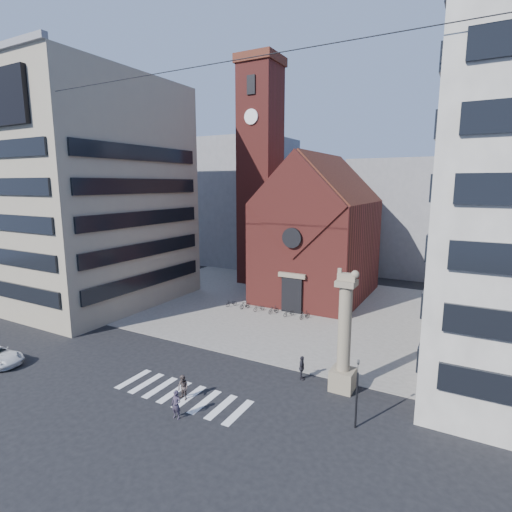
# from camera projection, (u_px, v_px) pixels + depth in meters

# --- Properties ---
(ground) EXTENTS (120.00, 120.00, 0.00)m
(ground) POSITION_uv_depth(u_px,v_px,m) (202.00, 375.00, 30.23)
(ground) COLOR black
(ground) RESTS_ON ground
(piazza) EXTENTS (46.00, 30.00, 0.05)m
(piazza) POSITION_uv_depth(u_px,v_px,m) (299.00, 307.00, 46.60)
(piazza) COLOR gray
(piazza) RESTS_ON ground
(zebra_crossing) EXTENTS (10.20, 3.20, 0.01)m
(zebra_crossing) POSITION_uv_depth(u_px,v_px,m) (182.00, 394.00, 27.38)
(zebra_crossing) COLOR white
(zebra_crossing) RESTS_ON ground
(church) EXTENTS (12.00, 16.65, 18.00)m
(church) POSITION_uv_depth(u_px,v_px,m) (319.00, 234.00, 50.38)
(church) COLOR maroon
(church) RESTS_ON ground
(campanile) EXTENTS (5.50, 5.50, 31.20)m
(campanile) POSITION_uv_depth(u_px,v_px,m) (260.00, 173.00, 56.29)
(campanile) COLOR maroon
(campanile) RESTS_ON ground
(building_left) EXTENTS (18.00, 20.00, 26.00)m
(building_left) POSITION_uv_depth(u_px,v_px,m) (87.00, 194.00, 47.92)
(building_left) COLOR gray
(building_left) RESTS_ON ground
(bg_block_left) EXTENTS (16.00, 14.00, 22.00)m
(bg_block_left) POSITION_uv_depth(u_px,v_px,m) (243.00, 202.00, 72.23)
(bg_block_left) COLOR gray
(bg_block_left) RESTS_ON ground
(bg_block_mid) EXTENTS (14.00, 12.00, 18.00)m
(bg_block_mid) POSITION_uv_depth(u_px,v_px,m) (397.00, 217.00, 64.56)
(bg_block_mid) COLOR gray
(bg_block_mid) RESTS_ON ground
(lion_column) EXTENTS (1.63, 1.60, 8.68)m
(lion_column) POSITION_uv_depth(u_px,v_px,m) (344.00, 343.00, 27.45)
(lion_column) COLOR gray
(lion_column) RESTS_ON ground
(traffic_light) EXTENTS (0.13, 0.16, 4.30)m
(traffic_light) POSITION_uv_depth(u_px,v_px,m) (357.00, 392.00, 23.27)
(traffic_light) COLOR black
(traffic_light) RESTS_ON ground
(pedestrian_0) EXTENTS (0.69, 0.47, 1.81)m
(pedestrian_0) POSITION_uv_depth(u_px,v_px,m) (176.00, 405.00, 24.46)
(pedestrian_0) COLOR #362E40
(pedestrian_0) RESTS_ON ground
(pedestrian_1) EXTENTS (0.92, 0.76, 1.70)m
(pedestrian_1) POSITION_uv_depth(u_px,v_px,m) (183.00, 388.00, 26.61)
(pedestrian_1) COLOR #4E413E
(pedestrian_1) RESTS_ON ground
(pedestrian_2) EXTENTS (0.69, 1.13, 1.81)m
(pedestrian_2) POSITION_uv_depth(u_px,v_px,m) (302.00, 368.00, 29.37)
(pedestrian_2) COLOR #24232A
(pedestrian_2) RESTS_ON ground
(scooter_0) EXTENTS (1.12, 1.61, 0.80)m
(scooter_0) POSITION_uv_depth(u_px,v_px,m) (231.00, 303.00, 46.84)
(scooter_0) COLOR black
(scooter_0) RESTS_ON piazza
(scooter_1) EXTENTS (1.00, 1.52, 0.89)m
(scooter_1) POSITION_uv_depth(u_px,v_px,m) (245.00, 305.00, 45.96)
(scooter_1) COLOR black
(scooter_1) RESTS_ON piazza
(scooter_2) EXTENTS (1.12, 1.61, 0.80)m
(scooter_2) POSITION_uv_depth(u_px,v_px,m) (259.00, 308.00, 45.09)
(scooter_2) COLOR black
(scooter_2) RESTS_ON piazza
(scooter_3) EXTENTS (1.00, 1.52, 0.89)m
(scooter_3) POSITION_uv_depth(u_px,v_px,m) (274.00, 310.00, 44.20)
(scooter_3) COLOR black
(scooter_3) RESTS_ON piazza
(scooter_4) EXTENTS (1.12, 1.61, 0.80)m
(scooter_4) POSITION_uv_depth(u_px,v_px,m) (289.00, 313.00, 43.34)
(scooter_4) COLOR black
(scooter_4) RESTS_ON piazza
(scooter_5) EXTENTS (1.00, 1.52, 0.89)m
(scooter_5) POSITION_uv_depth(u_px,v_px,m) (305.00, 315.00, 42.45)
(scooter_5) COLOR black
(scooter_5) RESTS_ON piazza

